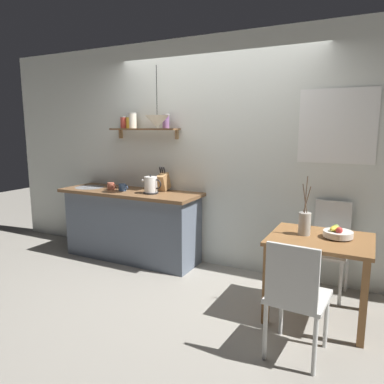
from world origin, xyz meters
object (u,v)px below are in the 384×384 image
Objects in this scene: coffee_mug_spare at (123,187)px; dining_table at (320,252)px; dining_chair_near at (295,294)px; pendant_lamp at (157,122)px; coffee_mug_by_sink at (111,186)px; fruit_bowl at (338,233)px; twig_vase at (305,223)px; knife_block at (164,182)px; dining_chair_far at (329,244)px; electric_kettle at (151,185)px.

dining_table is at bearing -9.52° from coffee_mug_spare.
dining_chair_near is 2.46m from pendant_lamp.
dining_table is at bearing -9.16° from coffee_mug_by_sink.
twig_vase reaches higher than fruit_bowl.
coffee_mug_spare is at bearing 178.76° from pendant_lamp.
pendant_lamp is at bearing 167.98° from twig_vase.
pendant_lamp is at bearing -73.79° from knife_block.
dining_chair_far is 3.54× the size of electric_kettle.
coffee_mug_by_sink reaches higher than dining_chair_far.
coffee_mug_by_sink is at bearing -162.87° from knife_block.
twig_vase is at bearing -9.16° from coffee_mug_by_sink.
dining_chair_near is at bearing -83.58° from twig_vase.
twig_vase reaches higher than coffee_mug_by_sink.
electric_kettle is 0.86× the size of knife_block.
electric_kettle reaches higher than fruit_bowl.
coffee_mug_spare is at bearing 170.45° from twig_vase.
knife_block is 0.76m from pendant_lamp.
dining_chair_near is 1.29m from dining_chair_far.
dining_chair_near is at bearing -31.09° from pendant_lamp.
fruit_bowl is at bearing -9.54° from electric_kettle.
pendant_lamp reaches higher than dining_chair_near.
fruit_bowl is 2.77m from coffee_mug_by_sink.
electric_kettle is at bearing 150.10° from dining_chair_near.
twig_vase is at bearing -18.39° from knife_block.
twig_vase reaches higher than coffee_mug_spare.
coffee_mug_by_sink is at bearing 172.28° from fruit_bowl.
knife_block is (-1.95, 0.62, 0.40)m from dining_table.
dining_chair_far is 2.07m from electric_kettle.
pendant_lamp reaches higher than dining_table.
dining_table is 1.22× the size of pendant_lamp.
knife_block is 2.31× the size of coffee_mug_spare.
twig_vase is at bearing -174.44° from fruit_bowl.
coffee_mug_by_sink is (-2.74, 0.37, 0.16)m from fruit_bowl.
coffee_mug_by_sink is at bearing 177.85° from pendant_lamp.
coffee_mug_by_sink is at bearing 170.84° from dining_table.
twig_vase is at bearing -106.05° from dining_chair_far.
fruit_bowl is 1.85× the size of coffee_mug_spare.
fruit_bowl is 0.47× the size of twig_vase.
coffee_mug_spare is (-2.35, 1.11, 0.43)m from dining_chair_near.
dining_chair_far is 0.60m from fruit_bowl.
knife_block reaches higher than dining_chair_near.
fruit_bowl is 2.17m from electric_kettle.
pendant_lamp is at bearing 170.30° from fruit_bowl.
electric_kettle is 0.42m from coffee_mug_spare.
coffee_mug_spare is at bearing 154.73° from dining_chair_near.
pendant_lamp is at bearing 168.20° from dining_table.
pendant_lamp is (-1.88, 0.39, 1.13)m from dining_table.
coffee_mug_by_sink is (-0.66, -0.20, -0.08)m from knife_block.
dining_chair_far reaches higher than dining_table.
coffee_mug_by_sink is (-2.63, -0.16, 0.42)m from dining_chair_far.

